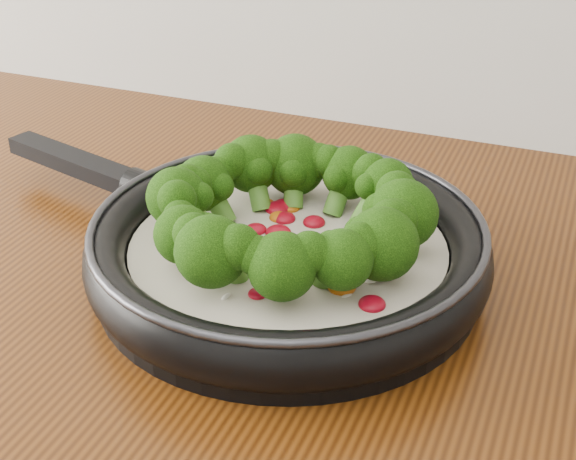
% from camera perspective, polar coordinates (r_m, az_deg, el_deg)
% --- Properties ---
extents(skillet, '(0.57, 0.43, 0.10)m').
position_cam_1_polar(skillet, '(0.69, -0.12, -0.65)').
color(skillet, black).
rests_on(skillet, counter).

